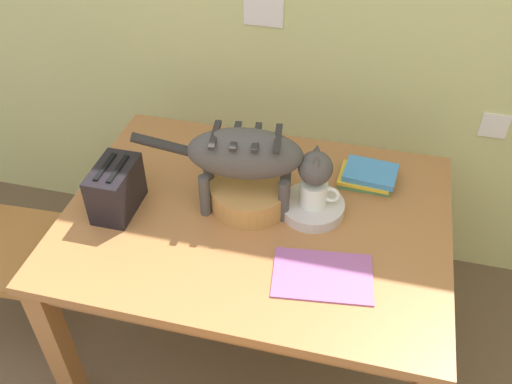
{
  "coord_description": "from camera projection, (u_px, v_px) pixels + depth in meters",
  "views": [
    {
      "loc": [
        0.3,
        0.06,
        2.01
      ],
      "look_at": [
        -0.03,
        1.37,
        0.84
      ],
      "focal_mm": 39.2,
      "sensor_mm": 36.0,
      "label": 1
    }
  ],
  "objects": [
    {
      "name": "magazine",
      "position": [
        323.0,
        275.0,
        1.65
      ],
      "size": [
        0.32,
        0.23,
        0.01
      ],
      "primitive_type": "cube",
      "rotation": [
        0.0,
        0.0,
        0.13
      ],
      "color": "#9E5494",
      "rests_on": "dining_table"
    },
    {
      "name": "cat",
      "position": [
        252.0,
        158.0,
        1.74
      ],
      "size": [
        0.63,
        0.2,
        0.31
      ],
      "rotation": [
        0.0,
        0.0,
        -1.43
      ],
      "color": "#46423E",
      "rests_on": "dining_table"
    },
    {
      "name": "coffee_mug",
      "position": [
        314.0,
        193.0,
        1.81
      ],
      "size": [
        0.13,
        0.09,
        0.08
      ],
      "color": "silver",
      "rests_on": "saucer_bowl"
    },
    {
      "name": "saucer_bowl",
      "position": [
        312.0,
        207.0,
        1.85
      ],
      "size": [
        0.21,
        0.21,
        0.04
      ],
      "primitive_type": "cylinder",
      "color": "beige",
      "rests_on": "dining_table"
    },
    {
      "name": "book_stack",
      "position": [
        368.0,
        176.0,
        1.96
      ],
      "size": [
        0.2,
        0.15,
        0.05
      ],
      "color": "#4F995B",
      "rests_on": "dining_table"
    },
    {
      "name": "toaster",
      "position": [
        116.0,
        189.0,
        1.82
      ],
      "size": [
        0.12,
        0.2,
        0.18
      ],
      "color": "black",
      "rests_on": "dining_table"
    },
    {
      "name": "wicker_basket",
      "position": [
        250.0,
        193.0,
        1.86
      ],
      "size": [
        0.27,
        0.27,
        0.09
      ],
      "color": "#B17C3F",
      "rests_on": "dining_table"
    },
    {
      "name": "dining_table",
      "position": [
        256.0,
        234.0,
        1.9
      ],
      "size": [
        1.26,
        0.94,
        0.74
      ],
      "color": "#A16638",
      "rests_on": "ground_plane"
    }
  ]
}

